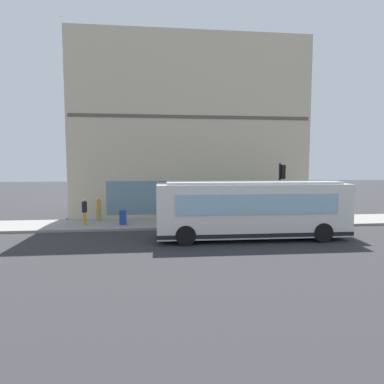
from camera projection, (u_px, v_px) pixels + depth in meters
ground at (206, 239)px, 16.99m from camera, size 120.00×120.00×0.00m
sidewalk_curb at (196, 223)px, 21.37m from camera, size 3.66×40.00×0.15m
building_corner at (188, 131)px, 25.77m from camera, size 6.42×17.38×13.26m
city_bus_nearside at (251, 210)px, 17.05m from camera, size 2.70×10.07×3.07m
traffic_light_near_corner at (281, 182)px, 20.52m from camera, size 0.32×0.49×3.88m
fire_hydrant at (195, 213)px, 22.61m from camera, size 0.35×0.35×0.74m
pedestrian_near_hydrant at (99, 208)px, 21.53m from camera, size 0.32×0.32×1.61m
pedestrian_by_light_pole at (179, 205)px, 21.89m from camera, size 0.32×0.32×1.77m
pedestrian_near_building_entrance at (305, 205)px, 22.02m from camera, size 0.32×0.32×1.76m
pedestrian_walking_along_curb at (84, 210)px, 20.08m from camera, size 0.32×0.32×1.70m
newspaper_vending_box at (123, 217)px, 20.33m from camera, size 0.44×0.42×0.90m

